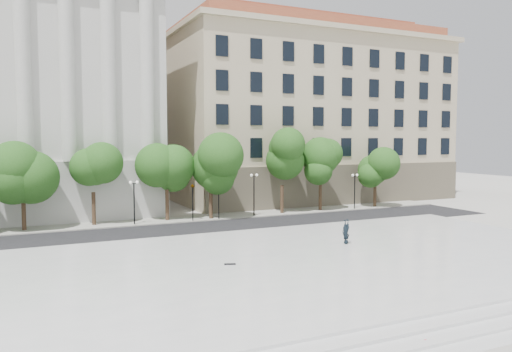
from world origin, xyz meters
The scene contains 13 objects.
ground centered at (0.00, 0.00, 0.00)m, with size 160.00×160.00×0.00m, color beige.
plaza centered at (0.00, 3.00, 0.23)m, with size 44.00×22.00×0.45m, color white.
street centered at (0.00, 18.00, 0.01)m, with size 60.00×8.00×0.02m, color black.
far_sidewalk centered at (0.00, 24.00, 0.06)m, with size 60.00×4.00×0.12m, color #A8A79B.
building_west centered at (-17.00, 38.57, 12.89)m, with size 31.50×27.65×25.60m.
building_east centered at (20.00, 38.91, 11.14)m, with size 36.00×26.15×23.00m.
traffic_light_west centered at (-0.53, 22.30, 3.75)m, with size 0.68×1.90×4.25m.
traffic_light_east centered at (2.17, 22.30, 3.72)m, with size 0.53×1.82×4.22m.
person_lying centered at (5.76, 5.65, 0.69)m, with size 0.65×0.43×1.78m, color black.
skateboard centered at (-4.14, 3.66, 0.49)m, with size 0.70×0.18×0.07m, color black.
plaza_steps centered at (0.00, -8.90, 0.12)m, with size 44.00×3.00×0.30m.
street_trees centered at (-1.45, 23.46, 5.65)m, with size 47.49×5.18×8.01m.
lamp_posts centered at (0.16, 22.60, 2.91)m, with size 38.61×0.28×4.50m.
Camera 1 is at (-15.31, -24.07, 8.10)m, focal length 35.00 mm.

